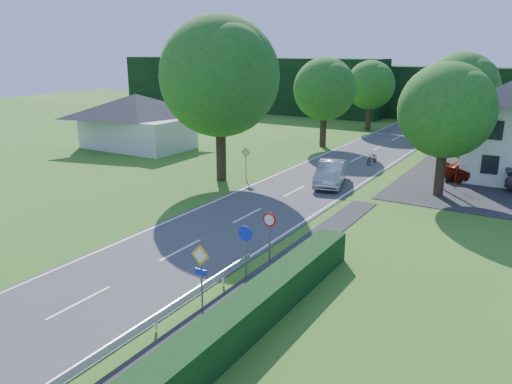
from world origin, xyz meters
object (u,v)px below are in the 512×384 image
Objects in this scene: moving_car at (331,173)px; parked_car_red at (479,171)px; parasol at (456,176)px; parked_car_silver_a at (502,162)px; streetlight at (444,124)px; motorcycle at (372,158)px.

moving_car is 10.81m from parked_car_red.
parasol is at bearing 9.44° from moving_car.
parked_car_silver_a is at bearing 30.99° from moving_car.
streetlight reaches higher than parasol.
parked_car_red is 2.53× the size of parasol.
motorcycle is 9.80m from parked_car_silver_a.
motorcycle is at bearing 68.39° from parked_car_red.
parked_car_silver_a is 2.67× the size of parasol.
parasol is (7.34, -4.51, 0.37)m from motorcycle.
motorcycle is at bearing 143.00° from streetlight.
moving_car is at bearing -155.85° from parasol.
parked_car_silver_a is (9.91, 10.15, 0.02)m from moving_car.
streetlight is at bearing 132.52° from parked_car_silver_a.
parked_car_red is (2.19, 3.00, -3.59)m from streetlight.
parked_car_red is 0.95× the size of parked_car_silver_a.
motorcycle is 0.37× the size of parked_car_silver_a.
streetlight is 1.54× the size of parked_car_silver_a.
parked_car_silver_a reaches higher than moving_car.
parasol is at bearing -27.49° from motorcycle.
streetlight reaches higher than motorcycle.
parked_car_silver_a is at bearing 71.78° from parasol.
parked_car_red reaches higher than motorcycle.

